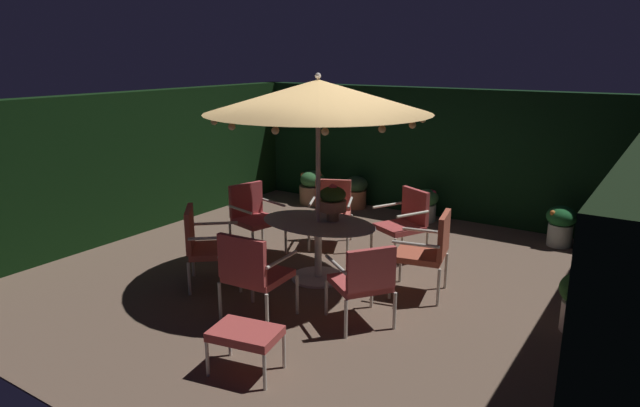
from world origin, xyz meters
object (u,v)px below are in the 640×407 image
object	(u,v)px
patio_chair_southwest	(405,220)
potted_plant_back_right	(312,187)
patio_umbrella	(318,97)
potted_plant_right_far	(604,281)
patio_chair_southeast	(364,279)
potted_plant_left_far	(426,204)
potted_plant_left_near	(585,300)
potted_plant_back_left	(561,224)
potted_plant_back_center	(356,191)
patio_chair_northeast	(205,242)
patio_chair_south	(429,248)
patio_chair_west	(332,209)
patio_dining_table	(318,237)
centerpiece_planter	(333,200)
ottoman_footrest	(245,335)
patio_chair_east	(252,270)
patio_chair_north	(253,213)

from	to	relation	value
patio_chair_southwest	potted_plant_back_right	bearing A→B (deg)	146.92
patio_umbrella	potted_plant_right_far	xyz separation A→B (m)	(3.09, 1.18, -2.00)
patio_chair_southeast	potted_plant_left_far	world-z (taller)	patio_chair_southeast
potted_plant_left_near	potted_plant_back_left	bearing A→B (deg)	105.28
potted_plant_back_left	potted_plant_back_center	xyz separation A→B (m)	(-3.56, 0.18, -0.02)
patio_umbrella	patio_chair_northeast	distance (m)	2.20
patio_chair_south	patio_chair_west	bearing A→B (deg)	153.70
potted_plant_left_far	potted_plant_back_right	xyz separation A→B (m)	(-2.25, -0.10, 0.01)
potted_plant_left_near	potted_plant_left_far	bearing A→B (deg)	136.01
patio_dining_table	centerpiece_planter	distance (m)	0.50
potted_plant_left_near	patio_chair_southwest	bearing A→B (deg)	159.28
potted_plant_back_center	potted_plant_left_near	bearing A→B (deg)	-33.75
potted_plant_back_right	patio_umbrella	bearing A→B (deg)	-54.74
patio_dining_table	potted_plant_left_near	size ratio (longest dim) A/B	2.40
patio_chair_northeast	potted_plant_left_near	size ratio (longest dim) A/B	1.54
patio_chair_west	potted_plant_left_near	world-z (taller)	patio_chair_west
ottoman_footrest	potted_plant_left_near	xyz separation A→B (m)	(2.36, 2.45, -0.02)
patio_chair_east	patio_chair_west	bearing A→B (deg)	104.54
potted_plant_back_right	ottoman_footrest	bearing A→B (deg)	-61.62
patio_chair_north	patio_chair_east	size ratio (longest dim) A/B	0.98
patio_chair_north	potted_plant_left_near	xyz separation A→B (m)	(4.34, -0.02, -0.22)
potted_plant_left_far	potted_plant_left_near	world-z (taller)	potted_plant_left_near
patio_chair_northeast	patio_chair_west	distance (m)	2.19
patio_chair_north	ottoman_footrest	bearing A→B (deg)	-51.32
patio_chair_northeast	patio_chair_south	xyz separation A→B (m)	(2.37, 1.20, 0.04)
patio_chair_southwest	potted_plant_back_left	size ratio (longest dim) A/B	1.62
patio_chair_east	potted_plant_left_near	world-z (taller)	patio_chair_east
potted_plant_back_left	potted_plant_left_near	distance (m)	2.78
patio_chair_south	patio_chair_west	distance (m)	2.14
patio_chair_west	potted_plant_back_center	world-z (taller)	patio_chair_west
patio_umbrella	patio_chair_east	bearing A→B (deg)	-86.13
patio_chair_northeast	potted_plant_back_left	size ratio (longest dim) A/B	1.62
patio_chair_southeast	patio_chair_southwest	bearing A→B (deg)	103.41
patio_dining_table	potted_plant_back_center	world-z (taller)	patio_dining_table
potted_plant_back_right	patio_dining_table	bearing A→B (deg)	-54.74
patio_chair_west	potted_plant_right_far	xyz separation A→B (m)	(3.67, -0.06, -0.27)
patio_chair_southwest	patio_chair_southeast	bearing A→B (deg)	-76.59
ottoman_footrest	patio_chair_south	bearing A→B (deg)	74.37
patio_dining_table	patio_chair_west	xyz separation A→B (m)	(-0.58, 1.24, -0.02)
patio_chair_northeast	patio_umbrella	bearing A→B (deg)	41.36
patio_dining_table	potted_plant_right_far	bearing A→B (deg)	20.96
potted_plant_left_far	potted_plant_back_right	distance (m)	2.25
patio_chair_southwest	ottoman_footrest	world-z (taller)	patio_chair_southwest
patio_umbrella	patio_chair_north	size ratio (longest dim) A/B	2.76
patio_chair_east	ottoman_footrest	world-z (taller)	patio_chair_east
centerpiece_planter	potted_plant_back_center	bearing A→B (deg)	114.75
potted_plant_back_right	potted_plant_right_far	size ratio (longest dim) A/B	1.20
potted_plant_right_far	patio_chair_west	bearing A→B (deg)	179.12
patio_chair_southeast	potted_plant_right_far	size ratio (longest dim) A/B	1.72
patio_dining_table	potted_plant_left_near	world-z (taller)	patio_dining_table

